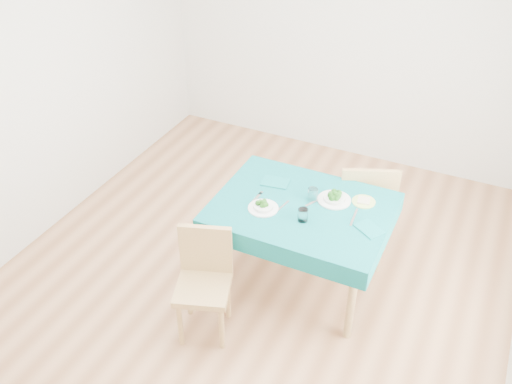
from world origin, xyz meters
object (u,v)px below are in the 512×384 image
at_px(bowl_near, 263,205).
at_px(table, 300,245).
at_px(chair_near, 203,283).
at_px(chair_far, 366,183).
at_px(bowl_far, 334,196).
at_px(side_plate, 364,202).

bearing_deg(bowl_near, table, 31.80).
bearing_deg(table, chair_near, -118.31).
relative_size(chair_far, bowl_near, 5.09).
height_order(chair_near, bowl_far, chair_near).
height_order(chair_near, side_plate, chair_near).
bearing_deg(bowl_near, bowl_far, 36.59).
relative_size(chair_far, bowl_far, 4.56).
xyz_separation_m(bowl_near, bowl_far, (0.44, 0.33, 0.00)).
xyz_separation_m(chair_near, bowl_far, (0.62, 0.96, 0.32)).
relative_size(chair_far, side_plate, 6.54).
xyz_separation_m(chair_far, bowl_far, (-0.09, -0.60, 0.21)).
xyz_separation_m(chair_near, bowl_near, (0.17, 0.63, 0.32)).
bearing_deg(bowl_far, chair_near, -122.67).
bearing_deg(side_plate, bowl_near, -148.13).
relative_size(chair_near, side_plate, 5.31).
xyz_separation_m(table, bowl_far, (0.19, 0.17, 0.42)).
distance_m(table, chair_far, 0.84).
bearing_deg(chair_near, chair_far, 46.38).
bearing_deg(chair_near, bowl_far, 38.18).
bearing_deg(bowl_far, bowl_near, -143.41).
relative_size(bowl_near, bowl_far, 0.90).
distance_m(table, chair_near, 0.90).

